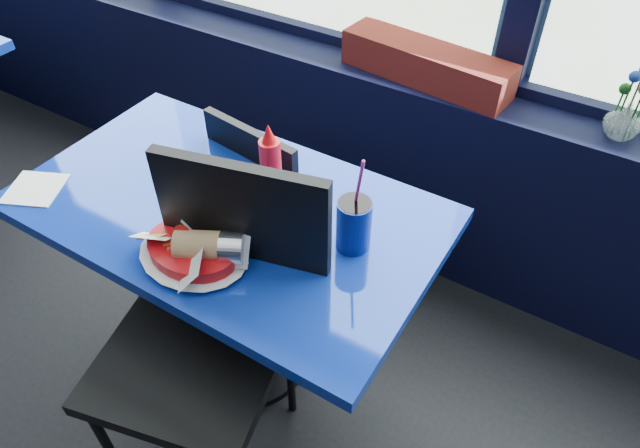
{
  "coord_description": "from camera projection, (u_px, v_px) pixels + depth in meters",
  "views": [
    {
      "loc": [
        1.15,
        1.11,
        1.82
      ],
      "look_at": [
        0.62,
        1.98,
        0.85
      ],
      "focal_mm": 32.0,
      "sensor_mm": 36.0,
      "label": 1
    }
  ],
  "objects": [
    {
      "name": "window_sill",
      "position": [
        305.0,
        129.0,
        2.5
      ],
      "size": [
        5.0,
        0.26,
        0.8
      ],
      "primitive_type": "cube",
      "color": "black",
      "rests_on": "ground"
    },
    {
      "name": "near_table",
      "position": [
        234.0,
        250.0,
        1.73
      ],
      "size": [
        1.2,
        0.7,
        0.75
      ],
      "color": "black",
      "rests_on": "ground"
    },
    {
      "name": "chair_near_front",
      "position": [
        214.0,
        318.0,
        1.51
      ],
      "size": [
        0.56,
        0.57,
        1.03
      ],
      "rotation": [
        0.0,
        0.0,
        0.24
      ],
      "color": "black",
      "rests_on": "ground"
    },
    {
      "name": "chair_near_back",
      "position": [
        272.0,
        199.0,
        2.02
      ],
      "size": [
        0.43,
        0.44,
        0.85
      ],
      "rotation": [
        0.0,
        0.0,
        3.01
      ],
      "color": "black",
      "rests_on": "ground"
    },
    {
      "name": "planter_box",
      "position": [
        426.0,
        64.0,
        1.97
      ],
      "size": [
        0.63,
        0.23,
        0.12
      ],
      "primitive_type": "cube",
      "rotation": [
        0.0,
        0.0,
        -0.12
      ],
      "color": "maroon",
      "rests_on": "window_sill"
    },
    {
      "name": "flower_vase",
      "position": [
        625.0,
        117.0,
        1.71
      ],
      "size": [
        0.14,
        0.14,
        0.24
      ],
      "rotation": [
        0.0,
        0.0,
        0.23
      ],
      "color": "silver",
      "rests_on": "window_sill"
    },
    {
      "name": "food_basket",
      "position": [
        195.0,
        249.0,
        1.43
      ],
      "size": [
        0.28,
        0.26,
        0.1
      ],
      "rotation": [
        0.0,
        0.0,
        0.05
      ],
      "color": "red",
      "rests_on": "near_table"
    },
    {
      "name": "ketchup_bottle",
      "position": [
        271.0,
        163.0,
        1.58
      ],
      "size": [
        0.06,
        0.06,
        0.23
      ],
      "color": "red",
      "rests_on": "near_table"
    },
    {
      "name": "soda_cup",
      "position": [
        354.0,
        223.0,
        1.44
      ],
      "size": [
        0.09,
        0.09,
        0.31
      ],
      "rotation": [
        0.0,
        0.0,
        0.17
      ],
      "color": "navy",
      "rests_on": "near_table"
    },
    {
      "name": "napkin",
      "position": [
        35.0,
        189.0,
        1.65
      ],
      "size": [
        0.2,
        0.2,
        0.0
      ],
      "primitive_type": "cube",
      "rotation": [
        0.0,
        0.0,
        0.43
      ],
      "color": "white",
      "rests_on": "near_table"
    }
  ]
}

